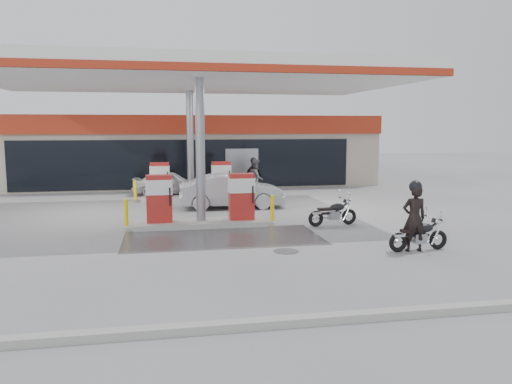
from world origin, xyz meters
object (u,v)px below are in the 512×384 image
pump_island_near (201,205)px  hatchback_silver (231,191)px  pump_island_far (191,185)px  sedan_white (169,183)px  attendant (256,178)px  biker_walking (253,176)px  biker_main (414,218)px  parked_motorcycle (333,214)px  main_motorcycle (419,236)px

pump_island_near → hatchback_silver: 3.92m
pump_island_near → hatchback_silver: (1.54, 3.60, 0.00)m
hatchback_silver → pump_island_far: bearing=33.8°
sedan_white → hatchback_silver: size_ratio=0.82×
attendant → biker_walking: 1.20m
biker_main → attendant: bearing=-76.6°
biker_main → parked_motorcycle: 3.96m
attendant → biker_walking: size_ratio=1.05×
pump_island_far → parked_motorcycle: (4.48, -6.79, -0.30)m
hatchback_silver → biker_walking: (1.78, 4.60, 0.15)m
pump_island_far → pump_island_near: bearing=-90.0°
main_motorcycle → sedan_white: size_ratio=0.50×
pump_island_far → biker_walking: bearing=33.5°
pump_island_near → biker_walking: 8.85m
biker_main → biker_walking: (-2.10, 12.80, -0.05)m
attendant → hatchback_silver: (-1.70, -3.40, -0.19)m
biker_walking → parked_motorcycle: bearing=-110.7°
sedan_white → attendant: 4.38m
parked_motorcycle → attendant: (-1.23, 7.79, 0.49)m
main_motorcycle → hatchback_silver: 9.15m
pump_island_far → parked_motorcycle: size_ratio=2.84×
main_motorcycle → parked_motorcycle: (-1.13, 3.79, 0.01)m
main_motorcycle → biker_main: size_ratio=0.97×
main_motorcycle → hatchback_silver: bearing=112.2°
parked_motorcycle → biker_main: bearing=-83.2°
pump_island_far → biker_walking: (3.32, 2.20, 0.15)m
pump_island_far → biker_main: 11.91m
main_motorcycle → hatchback_silver: size_ratio=0.41×
main_motorcycle → sedan_white: sedan_white is taller
hatchback_silver → biker_walking: 4.94m
pump_island_near → parked_motorcycle: bearing=-10.0°
pump_island_near → main_motorcycle: pump_island_near is taller
pump_island_far → sedan_white: size_ratio=1.44×
sedan_white → biker_walking: size_ratio=2.07×
main_motorcycle → hatchback_silver: hatchback_silver is taller
biker_walking → sedan_white: bearing=152.0°
attendant → biker_main: bearing=-154.5°
biker_main → parked_motorcycle: (-0.95, 3.81, -0.50)m
pump_island_near → biker_main: 7.12m
hatchback_silver → biker_walking: size_ratio=2.51×
hatchback_silver → biker_walking: bearing=-20.0°
pump_island_far → parked_motorcycle: bearing=-56.6°
parked_motorcycle → biker_walking: (-1.15, 8.99, 0.45)m
biker_main → hatchback_silver: size_ratio=0.42×
pump_island_far → parked_motorcycle: 8.14m
hatchback_silver → sedan_white: bearing=29.7°
pump_island_far → biker_main: biker_main is taller
pump_island_far → biker_main: bearing=-62.9°
biker_main → parked_motorcycle: biker_main is taller
pump_island_near → main_motorcycle: 7.25m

